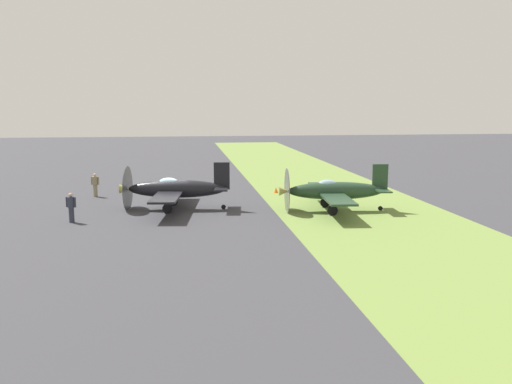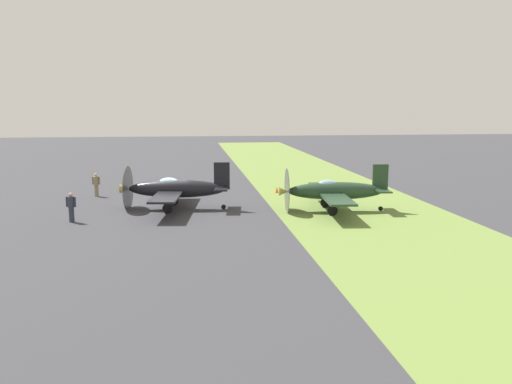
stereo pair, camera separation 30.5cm
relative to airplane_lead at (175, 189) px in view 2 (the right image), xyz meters
The scene contains 8 objects.
ground_plane 1.58m from the airplane_lead, 31.89° to the left, with size 160.00×160.00×0.00m, color #38383D.
grass_verge 11.86m from the airplane_lead, 86.58° to the right, with size 120.00×11.00×0.01m, color olive.
airplane_lead is the anchor object (origin of this frame).
airplane_wingman 10.21m from the airplane_lead, 101.16° to the right, with size 8.83×6.99×3.14m.
ground_crew_chief 6.73m from the airplane_lead, 118.20° to the left, with size 0.38×0.60×1.73m.
ground_crew_mechanic 8.24m from the airplane_lead, 45.88° to the left, with size 0.38×0.61×1.73m.
supply_crate 8.23m from the airplane_lead, ahead, with size 0.90×0.90×0.64m, color olive.
runway_marker_cone 9.53m from the airplane_lead, 53.52° to the right, with size 0.36×0.36×0.44m, color orange.
Camera 2 is at (-35.82, -1.22, 6.79)m, focal length 38.10 mm.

